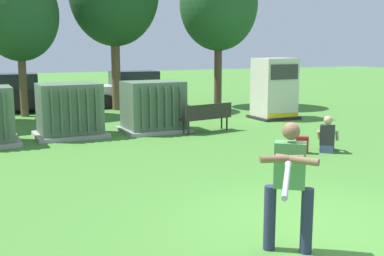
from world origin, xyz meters
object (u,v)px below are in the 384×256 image
at_px(park_bench, 207,116).
at_px(batter, 289,181).
at_px(seated_spectator, 328,138).
at_px(parked_car_leftmost, 9,94).
at_px(transformer_mid_west, 70,111).
at_px(generator_enclosure, 274,89).
at_px(parked_car_left_of_center, 132,90).
at_px(backpack, 302,145).
at_px(transformer_mid_east, 153,107).

xyz_separation_m(park_bench, batter, (-3.25, -8.57, 0.44)).
distance_m(seated_spectator, parked_car_leftmost, 13.66).
height_order(batter, seated_spectator, batter).
distance_m(transformer_mid_west, batter, 9.76).
bearing_deg(generator_enclosure, parked_car_left_of_center, 119.67).
xyz_separation_m(transformer_mid_west, backpack, (4.88, -4.97, -0.57)).
xyz_separation_m(transformer_mid_west, park_bench, (4.12, -1.15, -0.25)).
relative_size(park_bench, seated_spectator, 1.91).
relative_size(transformer_mid_east, batter, 1.21).
height_order(transformer_mid_west, generator_enclosure, generator_enclosure).
bearing_deg(parked_car_leftmost, transformer_mid_east, -61.61).
relative_size(transformer_mid_east, parked_car_left_of_center, 0.48).
xyz_separation_m(seated_spectator, parked_car_left_of_center, (-1.37, 11.83, 0.38)).
xyz_separation_m(seated_spectator, parked_car_leftmost, (-6.75, 11.87, 0.38)).
bearing_deg(parked_car_left_of_center, seated_spectator, -83.40).
height_order(transformer_mid_east, parked_car_leftmost, same).
height_order(generator_enclosure, parked_car_left_of_center, generator_enclosure).
height_order(generator_enclosure, batter, generator_enclosure).
bearing_deg(parked_car_leftmost, batter, -83.01).
relative_size(seated_spectator, parked_car_left_of_center, 0.22).
xyz_separation_m(transformer_mid_west, generator_enclosure, (7.81, 0.42, 0.35)).
bearing_deg(batter, park_bench, 69.24).
relative_size(transformer_mid_east, generator_enclosure, 0.91).
bearing_deg(batter, generator_enclosure, 55.61).
bearing_deg(park_bench, batter, -110.76).
height_order(park_bench, backpack, park_bench).
height_order(seated_spectator, parked_car_left_of_center, parked_car_left_of_center).
xyz_separation_m(batter, backpack, (4.02, 4.75, -0.76)).
bearing_deg(batter, parked_car_leftmost, 96.99).
relative_size(parked_car_leftmost, parked_car_left_of_center, 1.01).
bearing_deg(transformer_mid_east, park_bench, -31.54).
xyz_separation_m(transformer_mid_east, generator_enclosure, (5.18, 0.66, 0.35)).
xyz_separation_m(generator_enclosure, parked_car_left_of_center, (-3.59, 6.30, -0.38)).
height_order(transformer_mid_west, park_bench, transformer_mid_west).
distance_m(batter, parked_car_left_of_center, 16.78).
bearing_deg(parked_car_leftmost, transformer_mid_west, -80.30).
xyz_separation_m(transformer_mid_west, seated_spectator, (5.59, -5.11, -0.41)).
height_order(transformer_mid_west, parked_car_leftmost, same).
xyz_separation_m(park_bench, backpack, (0.77, -3.82, -0.32)).
relative_size(transformer_mid_west, parked_car_leftmost, 0.48).
bearing_deg(parked_car_left_of_center, transformer_mid_west, -122.12).
xyz_separation_m(transformer_mid_east, backpack, (2.26, -4.73, -0.57)).
bearing_deg(seated_spectator, batter, -135.69).
bearing_deg(transformer_mid_east, seated_spectator, -58.69).
xyz_separation_m(park_bench, parked_car_left_of_center, (0.11, 7.87, 0.22)).
bearing_deg(transformer_mid_west, parked_car_leftmost, 99.70).
bearing_deg(batter, transformer_mid_east, 79.50).
bearing_deg(parked_car_left_of_center, generator_enclosure, -60.33).
bearing_deg(generator_enclosure, transformer_mid_east, -172.79).
bearing_deg(transformer_mid_west, seated_spectator, -42.42).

